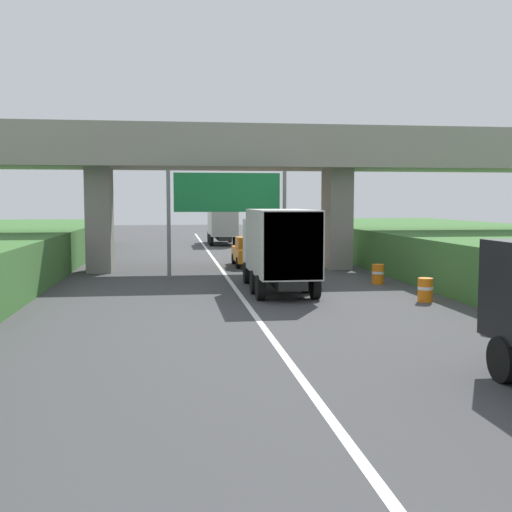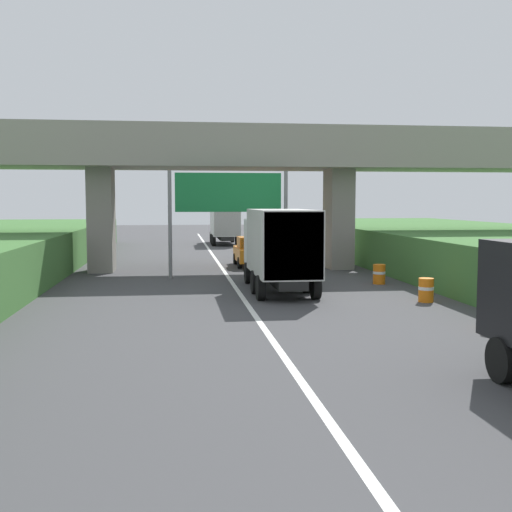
# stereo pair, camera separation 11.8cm
# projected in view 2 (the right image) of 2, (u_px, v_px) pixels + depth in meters

# --- Properties ---
(lane_centre_stripe) EXTENTS (0.20, 91.45, 0.01)m
(lane_centre_stripe) POSITION_uv_depth(u_px,v_px,m) (234.00, 285.00, 28.54)
(lane_centre_stripe) COLOR white
(lane_centre_stripe) RESTS_ON ground
(overpass_bridge) EXTENTS (40.00, 4.80, 7.76)m
(overpass_bridge) POSITION_uv_depth(u_px,v_px,m) (223.00, 163.00, 34.39)
(overpass_bridge) COLOR gray
(overpass_bridge) RESTS_ON ground
(overhead_highway_sign) EXTENTS (5.88, 0.18, 5.26)m
(overhead_highway_sign) POSITION_uv_depth(u_px,v_px,m) (228.00, 199.00, 30.81)
(overhead_highway_sign) COLOR slate
(overhead_highway_sign) RESTS_ON ground
(truck_silver) EXTENTS (2.44, 7.30, 3.44)m
(truck_silver) POSITION_uv_depth(u_px,v_px,m) (224.00, 222.00, 55.63)
(truck_silver) COLOR black
(truck_silver) RESTS_ON ground
(truck_white) EXTENTS (2.44, 7.30, 3.44)m
(truck_white) POSITION_uv_depth(u_px,v_px,m) (279.00, 245.00, 26.29)
(truck_white) COLOR black
(truck_white) RESTS_ON ground
(car_orange) EXTENTS (1.86, 4.10, 1.72)m
(car_orange) POSITION_uv_depth(u_px,v_px,m) (251.00, 252.00, 36.70)
(car_orange) COLOR orange
(car_orange) RESTS_ON ground
(construction_barrel_2) EXTENTS (0.57, 0.57, 0.90)m
(construction_barrel_2) POSITION_uv_depth(u_px,v_px,m) (491.00, 315.00, 18.41)
(construction_barrel_2) COLOR orange
(construction_barrel_2) RESTS_ON ground
(construction_barrel_3) EXTENTS (0.57, 0.57, 0.90)m
(construction_barrel_3) POSITION_uv_depth(u_px,v_px,m) (426.00, 290.00, 23.61)
(construction_barrel_3) COLOR orange
(construction_barrel_3) RESTS_ON ground
(construction_barrel_4) EXTENTS (0.57, 0.57, 0.90)m
(construction_barrel_4) POSITION_uv_depth(u_px,v_px,m) (379.00, 274.00, 28.78)
(construction_barrel_4) COLOR orange
(construction_barrel_4) RESTS_ON ground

